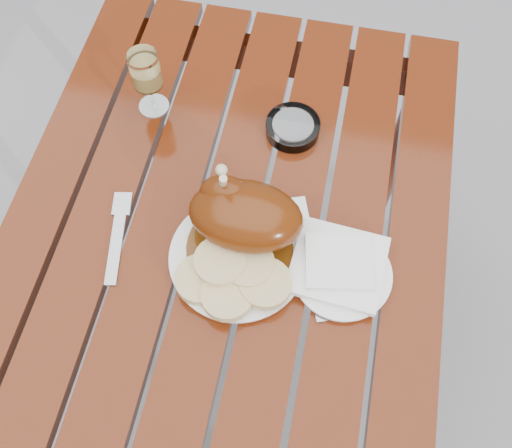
% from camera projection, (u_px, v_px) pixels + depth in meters
% --- Properties ---
extents(ground, '(60.00, 60.00, 0.00)m').
position_uv_depth(ground, '(233.00, 358.00, 1.68)').
color(ground, slate).
rests_on(ground, ground).
extents(table, '(0.80, 1.20, 0.75)m').
position_uv_depth(table, '(227.00, 318.00, 1.35)').
color(table, '#67220C').
rests_on(table, ground).
extents(dinner_plate, '(0.29, 0.29, 0.02)m').
position_uv_depth(dinner_plate, '(238.00, 257.00, 1.00)').
color(dinner_plate, white).
rests_on(dinner_plate, table).
extents(roast_duck, '(0.20, 0.20, 0.14)m').
position_uv_depth(roast_duck, '(242.00, 214.00, 0.97)').
color(roast_duck, '#542A09').
rests_on(roast_duck, dinner_plate).
extents(bread_dumplings, '(0.20, 0.15, 0.04)m').
position_uv_depth(bread_dumplings, '(232.00, 277.00, 0.96)').
color(bread_dumplings, '#D2B380').
rests_on(bread_dumplings, dinner_plate).
extents(wine_glass, '(0.08, 0.08, 0.14)m').
position_uv_depth(wine_glass, '(148.00, 83.00, 1.10)').
color(wine_glass, tan).
rests_on(wine_glass, table).
extents(side_plate, '(0.22, 0.22, 0.01)m').
position_uv_depth(side_plate, '(342.00, 274.00, 0.99)').
color(side_plate, white).
rests_on(side_plate, table).
extents(napkin, '(0.17, 0.16, 0.01)m').
position_uv_depth(napkin, '(338.00, 265.00, 0.98)').
color(napkin, white).
rests_on(napkin, side_plate).
extents(ashtray, '(0.12, 0.12, 0.03)m').
position_uv_depth(ashtray, '(293.00, 127.00, 1.12)').
color(ashtray, '#B2B7BC').
rests_on(ashtray, table).
extents(fork, '(0.05, 0.17, 0.01)m').
position_uv_depth(fork, '(117.00, 241.00, 1.02)').
color(fork, gray).
rests_on(fork, table).
extents(knife, '(0.09, 0.20, 0.01)m').
position_uv_depth(knife, '(311.00, 266.00, 1.00)').
color(knife, gray).
rests_on(knife, table).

